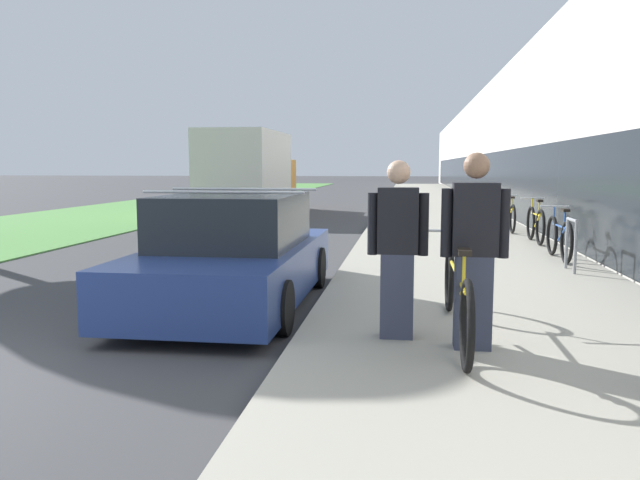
# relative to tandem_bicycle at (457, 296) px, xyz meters

# --- Properties ---
(sidewalk_slab) EXTENTS (4.35, 70.00, 0.14)m
(sidewalk_slab) POSITION_rel_tandem_bicycle_xyz_m (0.59, 19.21, -0.48)
(sidewalk_slab) COLOR #A39E8E
(sidewalk_slab) RESTS_ON ground
(storefront_facade) EXTENTS (10.01, 70.00, 5.29)m
(storefront_facade) POSITION_rel_tandem_bicycle_xyz_m (7.80, 27.21, 2.09)
(storefront_facade) COLOR silver
(storefront_facade) RESTS_ON ground
(lawn_strip) EXTENTS (6.86, 70.00, 0.03)m
(lawn_strip) POSITION_rel_tandem_bicycle_xyz_m (-11.47, 23.21, -0.53)
(lawn_strip) COLOR #518E42
(lawn_strip) RESTS_ON ground
(tandem_bicycle) EXTENTS (0.52, 2.94, 0.97)m
(tandem_bicycle) POSITION_rel_tandem_bicycle_xyz_m (0.00, 0.00, 0.00)
(tandem_bicycle) COLOR black
(tandem_bicycle) RESTS_ON sidewalk_slab
(person_rider) EXTENTS (0.61, 0.24, 1.79)m
(person_rider) POSITION_rel_tandem_bicycle_xyz_m (0.12, -0.38, 0.49)
(person_rider) COLOR #33384C
(person_rider) RESTS_ON sidewalk_slab
(person_bystander) EXTENTS (0.59, 0.23, 1.72)m
(person_bystander) POSITION_rel_tandem_bicycle_xyz_m (-0.58, -0.11, 0.46)
(person_bystander) COLOR #33384C
(person_bystander) RESTS_ON sidewalk_slab
(bike_rack_hoop) EXTENTS (0.05, 0.60, 0.84)m
(bike_rack_hoop) POSITION_rel_tandem_bicycle_xyz_m (2.10, 4.18, 0.11)
(bike_rack_hoop) COLOR gray
(bike_rack_hoop) RESTS_ON sidewalk_slab
(cruiser_bike_nearest) EXTENTS (0.52, 1.84, 0.94)m
(cruiser_bike_nearest) POSITION_rel_tandem_bicycle_xyz_m (2.21, 5.45, -0.01)
(cruiser_bike_nearest) COLOR black
(cruiser_bike_nearest) RESTS_ON sidewalk_slab
(cruiser_bike_middle) EXTENTS (0.52, 1.81, 0.97)m
(cruiser_bike_middle) POSITION_rel_tandem_bicycle_xyz_m (2.30, 7.98, -0.00)
(cruiser_bike_middle) COLOR black
(cruiser_bike_middle) RESTS_ON sidewalk_slab
(cruiser_bike_farthest) EXTENTS (0.52, 1.85, 0.92)m
(cruiser_bike_farthest) POSITION_rel_tandem_bicycle_xyz_m (2.10, 10.36, -0.02)
(cruiser_bike_farthest) COLOR black
(cruiser_bike_farthest) RESTS_ON sidewalk_slab
(parked_sedan_curbside) EXTENTS (2.00, 4.47, 1.51)m
(parked_sedan_curbside) POSITION_rel_tandem_bicycle_xyz_m (-2.70, 1.65, 0.11)
(parked_sedan_curbside) COLOR navy
(parked_sedan_curbside) RESTS_ON ground
(moving_truck) EXTENTS (2.53, 6.79, 3.06)m
(moving_truck) POSITION_rel_tandem_bicycle_xyz_m (-6.39, 16.80, 1.00)
(moving_truck) COLOR orange
(moving_truck) RESTS_ON ground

